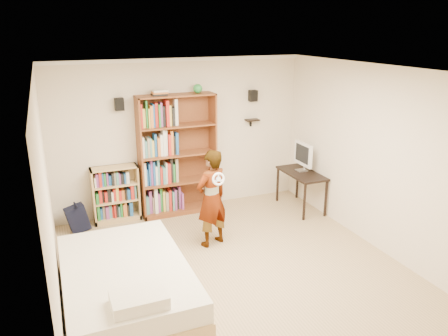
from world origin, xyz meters
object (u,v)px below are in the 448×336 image
Objects in this scene: tall_bookshelf at (178,156)px; low_bookshelf at (116,194)px; computer_desk at (301,190)px; person at (212,198)px; daybed at (126,280)px.

tall_bookshelf reaches higher than low_bookshelf.
low_bookshelf is (-1.10, 0.05, -0.57)m from tall_bookshelf.
low_bookshelf is 3.29m from computer_desk.
daybed is at bearing 14.51° from person.
tall_bookshelf is 1.41× the size of person.
computer_desk is 0.68× the size of person.
person reaches higher than low_bookshelf.
low_bookshelf is at bearing 177.40° from tall_bookshelf.
tall_bookshelf is 1.41m from person.
computer_desk reaches higher than daybed.
computer_desk is (3.20, -0.74, -0.14)m from low_bookshelf.
person is at bearing -49.72° from low_bookshelf.
computer_desk is at bearing 26.38° from daybed.
tall_bookshelf is 2.88m from daybed.
low_bookshelf is at bearing 167.07° from computer_desk.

